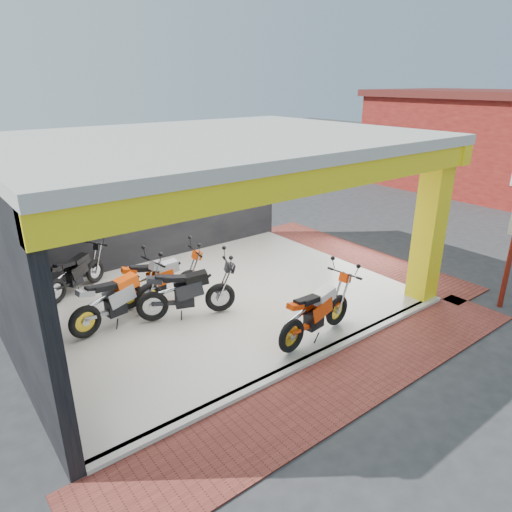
% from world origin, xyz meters
% --- Properties ---
extents(ground, '(80.00, 80.00, 0.00)m').
position_xyz_m(ground, '(0.00, 0.00, 0.00)').
color(ground, '#2D2D30').
rests_on(ground, ground).
extents(showroom_floor, '(8.00, 6.00, 0.10)m').
position_xyz_m(showroom_floor, '(0.00, 2.00, 0.05)').
color(showroom_floor, white).
rests_on(showroom_floor, ground).
extents(showroom_ceiling, '(8.40, 6.40, 0.20)m').
position_xyz_m(showroom_ceiling, '(0.00, 2.00, 3.60)').
color(showroom_ceiling, beige).
rests_on(showroom_ceiling, corner_column).
extents(back_wall, '(8.20, 0.20, 3.50)m').
position_xyz_m(back_wall, '(0.00, 5.10, 1.75)').
color(back_wall, black).
rests_on(back_wall, ground).
extents(left_wall, '(0.20, 6.20, 3.50)m').
position_xyz_m(left_wall, '(-4.10, 2.00, 1.75)').
color(left_wall, black).
rests_on(left_wall, ground).
extents(corner_column, '(0.50, 0.50, 3.50)m').
position_xyz_m(corner_column, '(3.75, -0.75, 1.75)').
color(corner_column, yellow).
rests_on(corner_column, ground).
extents(header_beam_front, '(8.40, 0.30, 0.40)m').
position_xyz_m(header_beam_front, '(0.00, -1.00, 3.30)').
color(header_beam_front, yellow).
rests_on(header_beam_front, corner_column).
extents(header_beam_right, '(0.30, 6.40, 0.40)m').
position_xyz_m(header_beam_right, '(4.00, 2.00, 3.30)').
color(header_beam_right, yellow).
rests_on(header_beam_right, corner_column).
extents(floor_kerb, '(8.00, 0.20, 0.10)m').
position_xyz_m(floor_kerb, '(0.00, -1.02, 0.05)').
color(floor_kerb, white).
rests_on(floor_kerb, ground).
extents(paver_front, '(9.00, 1.40, 0.03)m').
position_xyz_m(paver_front, '(0.00, -1.80, 0.01)').
color(paver_front, brown).
rests_on(paver_front, ground).
extents(paver_right, '(1.40, 7.00, 0.03)m').
position_xyz_m(paver_right, '(4.80, 2.00, 0.01)').
color(paver_right, brown).
rests_on(paver_right, ground).
extents(moto_hero, '(2.21, 1.06, 1.30)m').
position_xyz_m(moto_hero, '(1.21, -0.50, 0.75)').
color(moto_hero, '#F03D0A').
rests_on(moto_hero, showroom_floor).
extents(moto_row_a, '(2.23, 1.15, 1.30)m').
position_xyz_m(moto_row_a, '(-0.45, 2.43, 0.75)').
color(moto_row_a, '#E04409').
rests_on(moto_row_a, showroom_floor).
extents(moto_row_b, '(2.29, 1.51, 1.32)m').
position_xyz_m(moto_row_b, '(-0.31, 1.39, 0.76)').
color(moto_row_b, black).
rests_on(moto_row_b, showroom_floor).
extents(moto_row_c, '(2.28, 1.13, 1.33)m').
position_xyz_m(moto_row_c, '(-1.50, 2.29, 0.77)').
color(moto_row_c, '#9A9CA1').
rests_on(moto_row_c, showroom_floor).
extents(moto_row_d, '(1.99, 1.50, 1.15)m').
position_xyz_m(moto_row_d, '(-1.85, 4.50, 0.68)').
color(moto_row_d, black).
rests_on(moto_row_d, showroom_floor).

